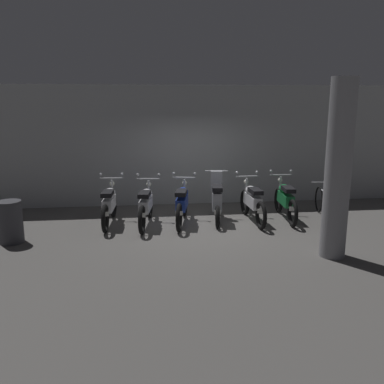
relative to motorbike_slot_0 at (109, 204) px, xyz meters
name	(u,v)px	position (x,y,z in m)	size (l,w,h in m)	color
ground_plane	(202,226)	(2.14, -0.45, -0.49)	(80.00, 80.00, 0.00)	#565451
back_wall	(190,145)	(2.14, 1.88, 1.16)	(16.00, 0.30, 3.30)	#9EA0A3
motorbike_slot_0	(109,204)	(0.00, 0.00, 0.00)	(0.59, 1.95, 1.15)	black
motorbike_slot_1	(146,205)	(0.86, -0.19, 0.00)	(0.58, 1.94, 1.15)	black
motorbike_slot_2	(182,203)	(1.72, -0.12, 0.00)	(0.63, 1.93, 1.15)	black
motorbike_slot_3	(217,200)	(2.57, 0.00, 0.03)	(0.56, 1.68, 1.18)	black
motorbike_slot_4	(252,201)	(3.43, -0.15, 0.00)	(0.59, 1.95, 1.15)	black
motorbike_slot_5	(285,199)	(4.29, -0.05, 0.00)	(0.59, 1.95, 1.15)	black
bicycle	(325,203)	(5.31, -0.05, -0.13)	(0.50, 1.72, 0.89)	black
support_pillar	(338,170)	(4.34, -2.59, 1.16)	(0.47, 0.47, 3.30)	gray
trash_bin	(10,222)	(-1.93, -1.09, -0.05)	(0.49, 0.49, 0.88)	#38383D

